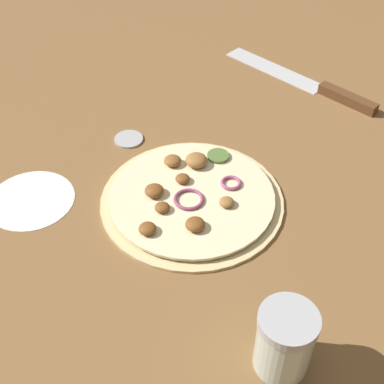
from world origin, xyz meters
The scene contains 6 objects.
ground_plane centered at (0.00, 0.00, 0.00)m, with size 3.00×3.00×0.00m, color brown.
pizza centered at (0.00, 0.00, 0.01)m, with size 0.27×0.27×0.03m.
knife centered at (0.11, 0.36, 0.01)m, with size 0.32×0.15×0.02m.
spice_jar centered at (0.19, -0.20, 0.04)m, with size 0.06×0.06×0.09m.
loose_cap centered at (-0.15, 0.10, 0.00)m, with size 0.05×0.05×0.01m.
flour_patch centered at (-0.22, -0.09, 0.00)m, with size 0.13×0.13×0.00m.
Camera 1 is at (0.21, -0.52, 0.55)m, focal length 50.00 mm.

